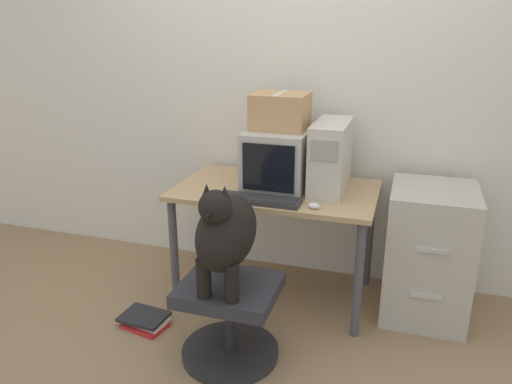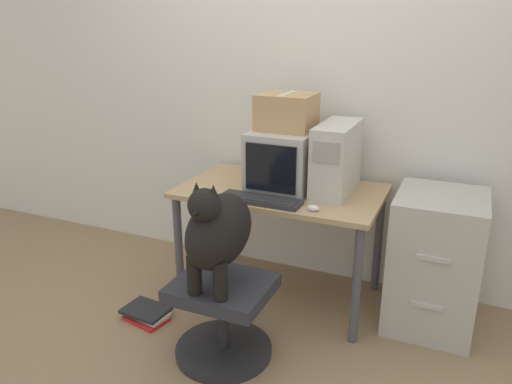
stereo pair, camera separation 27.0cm
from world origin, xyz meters
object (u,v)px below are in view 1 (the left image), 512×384
keyboard (259,200)px  office_chair (230,317)px  filing_cabinet (428,253)px  book_stack_floor (144,320)px  crt_monitor (279,157)px  pc_tower (331,156)px  dog (226,232)px  cardboard_box (280,111)px

keyboard → office_chair: keyboard is taller
filing_cabinet → book_stack_floor: filing_cabinet is taller
book_stack_floor → filing_cabinet: bearing=22.6°
crt_monitor → filing_cabinet: bearing=-0.5°
pc_tower → keyboard: (-0.33, -0.34, -0.19)m
office_chair → filing_cabinet: (0.96, 0.74, 0.16)m
pc_tower → keyboard: size_ratio=1.01×
crt_monitor → keyboard: size_ratio=1.06×
crt_monitor → office_chair: 1.00m
pc_tower → dog: pc_tower is taller
cardboard_box → filing_cabinet: bearing=-0.7°
crt_monitor → filing_cabinet: (0.91, -0.01, -0.50)m
filing_cabinet → keyboard: bearing=-161.1°
filing_cabinet → cardboard_box: bearing=179.3°
pc_tower → office_chair: pc_tower is taller
book_stack_floor → keyboard: bearing=27.9°
office_chair → cardboard_box: (0.05, 0.75, 0.94)m
filing_cabinet → book_stack_floor: (-1.53, -0.63, -0.36)m
dog → filing_cabinet: size_ratio=0.72×
book_stack_floor → office_chair: bearing=-10.5°
crt_monitor → office_chair: bearing=-93.8°
pc_tower → filing_cabinet: bearing=-1.7°
pc_tower → dog: (-0.36, -0.79, -0.20)m
pc_tower → dog: 0.89m
pc_tower → cardboard_box: cardboard_box is taller
office_chair → book_stack_floor: bearing=169.5°
dog → book_stack_floor: (-0.57, 0.14, -0.69)m
pc_tower → book_stack_floor: 1.44m
keyboard → cardboard_box: bearing=86.2°
cardboard_box → office_chair: bearing=-93.8°
crt_monitor → pc_tower: bearing=1.8°
pc_tower → dog: size_ratio=0.83×
keyboard → dog: dog is taller
pc_tower → office_chair: size_ratio=0.92×
office_chair → cardboard_box: size_ratio=1.60×
keyboard → book_stack_floor: keyboard is taller
keyboard → book_stack_floor: (-0.60, -0.32, -0.70)m
crt_monitor → filing_cabinet: 1.04m
cardboard_box → book_stack_floor: bearing=-133.7°
keyboard → filing_cabinet: (0.93, 0.32, -0.34)m
dog → book_stack_floor: bearing=166.6°
pc_tower → keyboard: bearing=-134.6°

